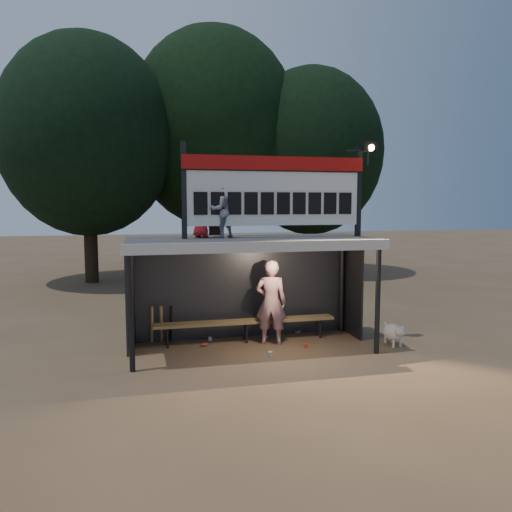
% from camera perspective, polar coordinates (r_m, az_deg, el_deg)
% --- Properties ---
extents(ground, '(80.00, 80.00, 0.00)m').
position_cam_1_polar(ground, '(10.60, -0.56, -10.52)').
color(ground, brown).
rests_on(ground, ground).
extents(player, '(0.77, 0.63, 1.82)m').
position_cam_1_polar(player, '(10.75, 1.73, -5.28)').
color(player, silver).
rests_on(player, ground).
extents(child_a, '(0.69, 0.65, 1.13)m').
position_cam_1_polar(child_a, '(10.11, -4.10, 5.26)').
color(child_a, slate).
rests_on(child_a, dugout_shelter).
extents(child_b, '(0.52, 0.49, 0.89)m').
position_cam_1_polar(child_b, '(10.27, -6.29, 4.58)').
color(child_b, maroon).
rests_on(child_b, dugout_shelter).
extents(dugout_shelter, '(5.10, 2.08, 2.32)m').
position_cam_1_polar(dugout_shelter, '(10.46, -0.87, -0.41)').
color(dugout_shelter, '#39393B').
rests_on(dugout_shelter, ground).
extents(scoreboard_assembly, '(4.10, 0.27, 1.99)m').
position_cam_1_polar(scoreboard_assembly, '(10.29, 2.49, 7.72)').
color(scoreboard_assembly, black).
rests_on(scoreboard_assembly, dugout_shelter).
extents(bench, '(4.00, 0.35, 0.48)m').
position_cam_1_polar(bench, '(11.00, -1.20, -7.56)').
color(bench, olive).
rests_on(bench, ground).
extents(tree_left, '(6.46, 6.46, 9.27)m').
position_cam_1_polar(tree_left, '(20.13, -18.74, 12.85)').
color(tree_left, black).
rests_on(tree_left, ground).
extents(tree_mid, '(7.22, 7.22, 10.36)m').
position_cam_1_polar(tree_mid, '(21.87, -4.84, 14.29)').
color(tree_mid, black).
rests_on(tree_mid, ground).
extents(tree_right, '(6.08, 6.08, 8.72)m').
position_cam_1_polar(tree_right, '(21.76, 6.29, 11.73)').
color(tree_right, black).
rests_on(tree_right, ground).
extents(dog, '(0.36, 0.81, 0.49)m').
position_cam_1_polar(dog, '(11.14, 15.49, -8.43)').
color(dog, white).
rests_on(dog, ground).
extents(bats, '(0.48, 0.33, 0.84)m').
position_cam_1_polar(bats, '(11.04, -10.77, -7.64)').
color(bats, olive).
rests_on(bats, ground).
extents(litter, '(2.37, 1.56, 0.08)m').
position_cam_1_polar(litter, '(10.95, 0.35, -9.77)').
color(litter, red).
rests_on(litter, ground).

